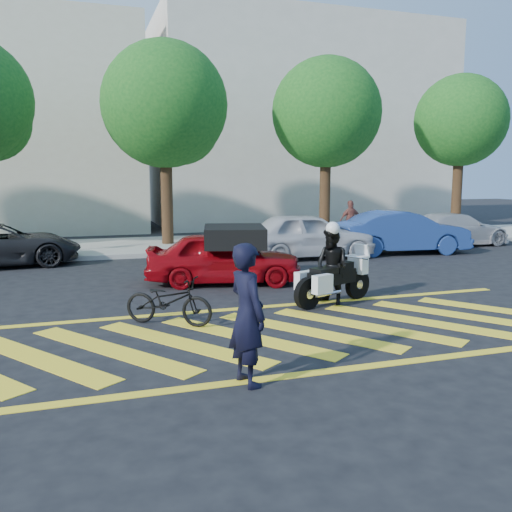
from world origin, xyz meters
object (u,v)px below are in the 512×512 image
object	(u,v)px
officer_bike	(247,314)
parked_right	(403,232)
parked_far_right	(455,229)
red_convertible	(224,258)
police_motorcycle	(333,280)
bicycle	(169,301)
parked_mid_right	(307,235)
officer_moto	(332,266)

from	to	relation	value
officer_bike	parked_right	xyz separation A→B (m)	(8.69, 9.77, -0.18)
parked_right	parked_far_right	distance (m)	3.45
red_convertible	police_motorcycle	bearing A→B (deg)	-137.12
officer_bike	police_motorcycle	bearing A→B (deg)	-51.74
parked_right	bicycle	bearing A→B (deg)	133.71
parked_far_right	police_motorcycle	bearing A→B (deg)	127.70
police_motorcycle	parked_mid_right	bearing A→B (deg)	50.19
police_motorcycle	parked_far_right	size ratio (longest dim) A/B	0.48
bicycle	officer_moto	world-z (taller)	officer_moto
bicycle	red_convertible	world-z (taller)	red_convertible
police_motorcycle	parked_right	size ratio (longest dim) A/B	0.46
officer_moto	parked_right	distance (m)	8.33
bicycle	parked_mid_right	distance (m)	8.68
parked_right	parked_far_right	size ratio (longest dim) A/B	1.04
officer_bike	parked_right	world-z (taller)	officer_bike
officer_moto	red_convertible	distance (m)	3.26
officer_bike	police_motorcycle	size ratio (longest dim) A/B	0.89
officer_bike	parked_mid_right	xyz separation A→B (m)	(5.09, 9.77, -0.16)
parked_mid_right	officer_bike	bearing A→B (deg)	154.43
officer_bike	police_motorcycle	distance (m)	4.77
parked_far_right	parked_mid_right	bearing A→B (deg)	98.56
bicycle	parked_mid_right	bearing A→B (deg)	-6.18
bicycle	parked_far_right	size ratio (longest dim) A/B	0.38
police_motorcycle	parked_mid_right	world-z (taller)	parked_mid_right
bicycle	officer_moto	xyz separation A→B (m)	(3.51, 0.55, 0.36)
officer_bike	parked_right	distance (m)	13.08
red_convertible	parked_mid_right	world-z (taller)	parked_mid_right
red_convertible	parked_right	distance (m)	7.97
officer_moto	parked_mid_right	world-z (taller)	officer_moto
police_motorcycle	red_convertible	size ratio (longest dim) A/B	0.54
bicycle	parked_right	size ratio (longest dim) A/B	0.37
bicycle	police_motorcycle	world-z (taller)	police_motorcycle
officer_bike	officer_moto	world-z (taller)	officer_bike
red_convertible	parked_right	xyz separation A→B (m)	(7.28, 3.24, 0.09)
bicycle	parked_far_right	world-z (taller)	parked_far_right
parked_right	police_motorcycle	bearing A→B (deg)	144.98
bicycle	parked_mid_right	size ratio (longest dim) A/B	0.38
bicycle	parked_far_right	bearing A→B (deg)	-23.55
parked_mid_right	parked_right	world-z (taller)	parked_mid_right
officer_moto	bicycle	bearing A→B (deg)	-102.19
parked_mid_right	parked_far_right	world-z (taller)	parked_mid_right
parked_mid_right	parked_right	xyz separation A→B (m)	(3.61, 0.00, -0.01)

